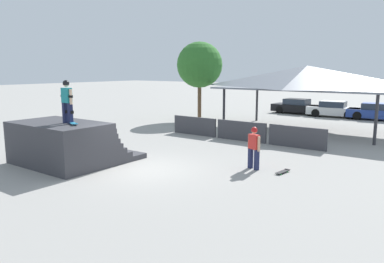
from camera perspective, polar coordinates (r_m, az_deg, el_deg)
ground_plane at (r=14.55m, az=-7.69°, el=-5.79°), size 160.00×160.00×0.00m
quarter_pipe_ramp at (r=16.09m, az=-18.62°, el=-1.88°), size 4.01×4.11×1.72m
skater_on_deck at (r=15.25m, az=-18.53°, el=4.76°), size 0.71×0.25×1.68m
skateboard_on_deck at (r=14.96m, az=-17.68°, el=1.23°), size 0.86×0.52×0.09m
bystander_walking at (r=14.50m, az=9.41°, el=-1.96°), size 0.64×0.35×1.65m
skateboard_on_ground at (r=14.37m, az=13.70°, el=-5.94°), size 0.30×0.80×0.09m
barrier_fence at (r=20.25m, az=7.50°, el=0.08°), size 9.11×0.12×1.05m
pavilion_shelter at (r=24.21m, az=17.07°, el=7.85°), size 10.54×5.49×4.02m
tree_beside_pavilion at (r=28.28m, az=1.17°, el=10.10°), size 3.40×3.40×5.82m
parked_car_black at (r=33.56m, az=15.78°, el=3.67°), size 4.32×1.90×1.27m
parked_car_white at (r=32.17m, az=20.80°, el=3.17°), size 4.17×2.00×1.27m
parked_car_blue at (r=31.50m, az=26.37°, el=2.67°), size 4.34×1.99×1.27m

